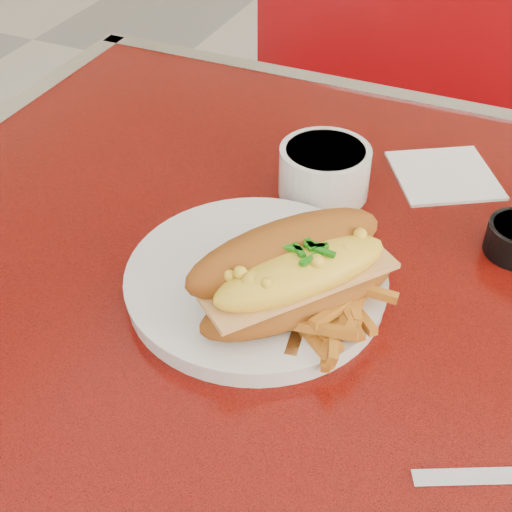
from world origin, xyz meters
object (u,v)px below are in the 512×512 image
at_px(booth_bench_far, 485,231).
at_px(dinner_plate, 256,281).
at_px(diner_table, 410,421).
at_px(mac_hoagie, 295,273).
at_px(sauce_cup_left, 330,151).
at_px(fork, 311,292).
at_px(gravy_ramekin, 324,170).

bearing_deg(booth_bench_far, dinner_plate, -100.71).
xyz_separation_m(diner_table, booth_bench_far, (0.00, 0.81, -0.32)).
bearing_deg(mac_hoagie, sauce_cup_left, 49.99).
distance_m(diner_table, booth_bench_far, 0.87).
distance_m(booth_bench_far, sauce_cup_left, 0.81).
height_order(dinner_plate, sauce_cup_left, sauce_cup_left).
xyz_separation_m(diner_table, fork, (-0.11, -0.04, 0.18)).
xyz_separation_m(booth_bench_far, dinner_plate, (-0.16, -0.85, 0.49)).
relative_size(booth_bench_far, mac_hoagie, 5.80).
height_order(dinner_plate, gravy_ramekin, gravy_ramekin).
bearing_deg(gravy_ramekin, sauce_cup_left, 102.38).
bearing_deg(dinner_plate, mac_hoagie, -24.56).
distance_m(diner_table, sauce_cup_left, 0.32).
relative_size(booth_bench_far, dinner_plate, 4.54).
bearing_deg(booth_bench_far, mac_hoagie, -97.51).
bearing_deg(mac_hoagie, diner_table, -24.85).
height_order(gravy_ramekin, sauce_cup_left, gravy_ramekin).
relative_size(dinner_plate, gravy_ramekin, 2.07).
height_order(mac_hoagie, gravy_ramekin, mac_hoagie).
bearing_deg(mac_hoagie, dinner_plate, 103.19).
distance_m(dinner_plate, fork, 0.06).
height_order(booth_bench_far, dinner_plate, booth_bench_far).
relative_size(booth_bench_far, fork, 7.70).
relative_size(booth_bench_far, gravy_ramekin, 9.40).
xyz_separation_m(dinner_plate, mac_hoagie, (0.05, -0.02, 0.04)).
xyz_separation_m(diner_table, dinner_plate, (-0.16, -0.04, 0.17)).
height_order(mac_hoagie, sauce_cup_left, mac_hoagie).
height_order(booth_bench_far, gravy_ramekin, booth_bench_far).
distance_m(diner_table, dinner_plate, 0.24).
bearing_deg(dinner_plate, booth_bench_far, 79.29).
bearing_deg(gravy_ramekin, dinner_plate, -91.10).
bearing_deg(fork, dinner_plate, 79.91).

